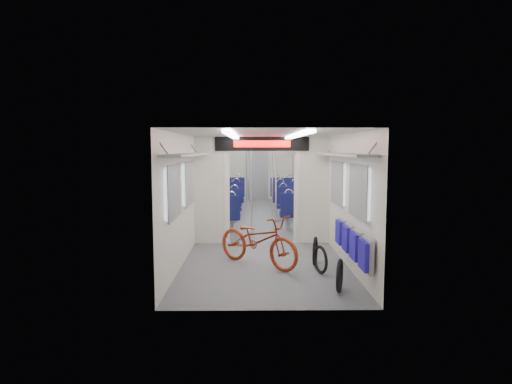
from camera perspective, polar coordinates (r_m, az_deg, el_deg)
The scene contains 14 objects.
carriage at distance 10.99m, azimuth 0.56°, elevation 2.93°, with size 12.00×12.02×2.31m.
bicycle at distance 7.52m, azimuth 0.27°, elevation -6.41°, with size 0.61×1.74×0.91m, color maroon.
flip_bench at distance 6.93m, azimuth 12.67°, elevation -6.56°, with size 0.12×2.07×0.48m.
bike_hoop_a at distance 6.31m, azimuth 11.09°, elevation -11.12°, with size 0.49×0.49×0.05m, color black.
bike_hoop_b at distance 7.18m, azimuth 8.58°, elevation -9.09°, with size 0.47×0.47×0.05m, color black.
bike_hoop_c at distance 7.64m, azimuth 7.89°, elevation -8.00°, with size 0.51×0.51×0.05m, color black.
seat_bay_near_left at distance 11.10m, azimuth -4.28°, elevation -2.13°, with size 0.88×1.92×1.05m.
seat_bay_near_right at distance 11.56m, azimuth 5.15°, elevation -1.80°, with size 0.88×1.95×1.06m.
seat_bay_far_left at distance 14.54m, azimuth -3.42°, elevation -0.12°, with size 0.93×2.17×1.13m.
seat_bay_far_right at distance 14.61m, azimuth 3.93°, elevation -0.12°, with size 0.92×2.13×1.12m.
stanchion_near_left at distance 10.07m, azimuth -0.63°, elevation 0.67°, with size 0.04×0.04×2.30m, color silver.
stanchion_near_right at distance 9.93m, azimuth 2.66°, elevation 0.60°, with size 0.04×0.04×2.30m, color silver.
stanchion_far_left at distance 13.18m, azimuth -1.04°, elevation 1.87°, with size 0.04×0.04×2.30m, color silver.
stanchion_far_right at distance 12.86m, azimuth 2.21°, elevation 1.77°, with size 0.05×0.05×2.30m, color silver.
Camera 1 is at (-0.23, -11.24, 2.04)m, focal length 30.00 mm.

